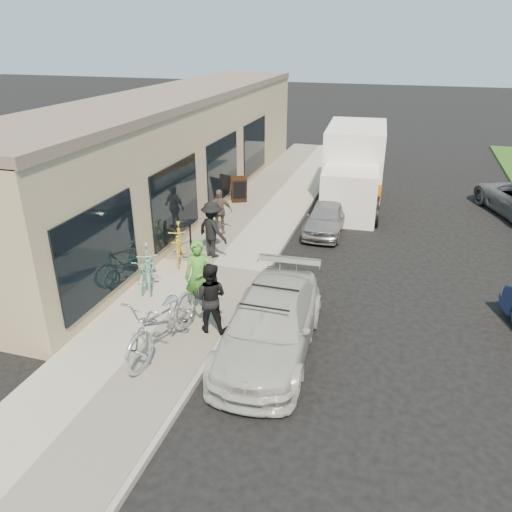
# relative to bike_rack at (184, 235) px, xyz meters

# --- Properties ---
(ground) EXTENTS (120.00, 120.00, 0.00)m
(ground) POSITION_rel_bike_rack_xyz_m (3.14, -3.70, -0.64)
(ground) COLOR black
(ground) RESTS_ON ground
(sidewalk) EXTENTS (3.00, 34.00, 0.15)m
(sidewalk) POSITION_rel_bike_rack_xyz_m (1.14, -0.70, -0.56)
(sidewalk) COLOR #A7A496
(sidewalk) RESTS_ON ground
(curb) EXTENTS (0.12, 34.00, 0.13)m
(curb) POSITION_rel_bike_rack_xyz_m (2.69, -0.70, -0.57)
(curb) COLOR #99958C
(curb) RESTS_ON ground
(storefront) EXTENTS (3.60, 20.00, 4.22)m
(storefront) POSITION_rel_bike_rack_xyz_m (-2.10, 4.29, 1.49)
(storefront) COLOR tan
(storefront) RESTS_ON ground
(bike_rack) EXTENTS (0.25, 0.54, 0.81)m
(bike_rack) POSITION_rel_bike_rack_xyz_m (0.00, 0.00, 0.00)
(bike_rack) COLOR black
(bike_rack) RESTS_ON sidewalk
(sandwich_board) EXTENTS (0.78, 0.78, 0.96)m
(sandwich_board) POSITION_rel_bike_rack_xyz_m (0.08, 4.90, 0.00)
(sandwich_board) COLOR black
(sandwich_board) RESTS_ON sidewalk
(sedan_white) EXTENTS (2.01, 4.48, 1.32)m
(sedan_white) POSITION_rel_bike_rack_xyz_m (3.76, -3.99, -0.00)
(sedan_white) COLOR #B8B8B4
(sedan_white) RESTS_ON ground
(sedan_silver) EXTENTS (1.24, 3.07, 1.04)m
(sedan_silver) POSITION_rel_bike_rack_xyz_m (3.73, 3.16, -0.12)
(sedan_silver) COLOR gray
(sedan_silver) RESTS_ON ground
(moving_truck) EXTENTS (2.54, 5.94, 2.86)m
(moving_truck) POSITION_rel_bike_rack_xyz_m (4.14, 6.85, 0.63)
(moving_truck) COLOR white
(moving_truck) RESTS_ON ground
(tandem_bike) EXTENTS (1.15, 2.65, 1.35)m
(tandem_bike) POSITION_rel_bike_rack_xyz_m (1.73, -4.78, 0.19)
(tandem_bike) COLOR silver
(tandem_bike) RESTS_ON sidewalk
(woman_rider) EXTENTS (0.72, 0.55, 1.78)m
(woman_rider) POSITION_rel_bike_rack_xyz_m (1.83, -3.16, 0.40)
(woman_rider) COLOR #499732
(woman_rider) RESTS_ON sidewalk
(man_standing) EXTENTS (0.84, 0.70, 1.60)m
(man_standing) POSITION_rel_bike_rack_xyz_m (2.36, -3.83, 0.31)
(man_standing) COLOR black
(man_standing) RESTS_ON sidewalk
(cruiser_bike_a) EXTENTS (1.30, 1.78, 1.06)m
(cruiser_bike_a) POSITION_rel_bike_rack_xyz_m (0.04, -2.30, 0.04)
(cruiser_bike_a) COLOR #7EBCB3
(cruiser_bike_a) RESTS_ON sidewalk
(cruiser_bike_b) EXTENTS (0.97, 1.65, 0.82)m
(cruiser_bike_b) POSITION_rel_bike_rack_xyz_m (-0.00, -2.28, -0.08)
(cruiser_bike_b) COLOR #7EBCB3
(cruiser_bike_b) RESTS_ON sidewalk
(cruiser_bike_c) EXTENTS (1.13, 1.80, 1.05)m
(cruiser_bike_c) POSITION_rel_bike_rack_xyz_m (0.12, -0.61, 0.04)
(cruiser_bike_c) COLOR gold
(cruiser_bike_c) RESTS_ON sidewalk
(bystander_a) EXTENTS (1.23, 1.04, 1.66)m
(bystander_a) POSITION_rel_bike_rack_xyz_m (0.97, -0.12, 0.34)
(bystander_a) COLOR black
(bystander_a) RESTS_ON sidewalk
(bystander_b) EXTENTS (0.93, 0.66, 1.46)m
(bystander_b) POSITION_rel_bike_rack_xyz_m (0.48, 1.68, 0.24)
(bystander_b) COLOR brown
(bystander_b) RESTS_ON sidewalk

